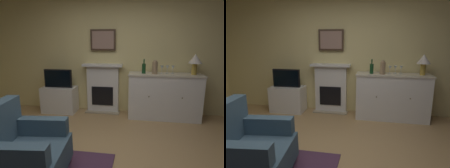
{
  "view_description": "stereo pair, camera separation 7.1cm",
  "coord_description": "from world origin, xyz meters",
  "views": [
    {
      "loc": [
        0.48,
        -1.96,
        1.58
      ],
      "look_at": [
        0.09,
        0.55,
        1.0
      ],
      "focal_mm": 29.94,
      "sensor_mm": 36.0,
      "label": 1
    },
    {
      "loc": [
        0.55,
        -1.95,
        1.58
      ],
      "look_at": [
        0.09,
        0.55,
        1.0
      ],
      "focal_mm": 29.94,
      "sensor_mm": 36.0,
      "label": 2
    }
  ],
  "objects": [
    {
      "name": "wall_rear",
      "position": [
        0.0,
        2.17,
        1.38
      ],
      "size": [
        6.25,
        0.06,
        2.76
      ],
      "primitive_type": "cube",
      "color": "#EAD68C",
      "rests_on": "ground_plane"
    },
    {
      "name": "fireplace_unit",
      "position": [
        -0.34,
        2.05,
        0.55
      ],
      "size": [
        0.87,
        0.3,
        1.1
      ],
      "color": "white",
      "rests_on": "ground_plane"
    },
    {
      "name": "framed_picture",
      "position": [
        -0.34,
        2.09,
        1.61
      ],
      "size": [
        0.55,
        0.04,
        0.45
      ],
      "color": "#473323"
    },
    {
      "name": "sideboard_cabinet",
      "position": [
        0.98,
        1.87,
        0.47
      ],
      "size": [
        1.47,
        0.49,
        0.94
      ],
      "color": "white",
      "rests_on": "ground_plane"
    },
    {
      "name": "table_lamp",
      "position": [
        1.52,
        1.87,
        1.22
      ],
      "size": [
        0.26,
        0.26,
        0.4
      ],
      "color": "#B79338",
      "rests_on": "sideboard_cabinet"
    },
    {
      "name": "wine_bottle",
      "position": [
        0.55,
        1.85,
        1.05
      ],
      "size": [
        0.08,
        0.08,
        0.29
      ],
      "color": "#193F1E",
      "rests_on": "sideboard_cabinet"
    },
    {
      "name": "wine_glass_left",
      "position": [
        0.9,
        1.87,
        1.06
      ],
      "size": [
        0.07,
        0.07,
        0.16
      ],
      "color": "silver",
      "rests_on": "sideboard_cabinet"
    },
    {
      "name": "wine_glass_center",
      "position": [
        1.01,
        1.91,
        1.06
      ],
      "size": [
        0.07,
        0.07,
        0.16
      ],
      "color": "silver",
      "rests_on": "sideboard_cabinet"
    },
    {
      "name": "wine_glass_right",
      "position": [
        1.12,
        1.9,
        1.06
      ],
      "size": [
        0.07,
        0.07,
        0.16
      ],
      "color": "silver",
      "rests_on": "sideboard_cabinet"
    },
    {
      "name": "vase_decorative",
      "position": [
        0.76,
        1.82,
        1.08
      ],
      "size": [
        0.11,
        0.11,
        0.28
      ],
      "color": "#9E7F5B",
      "rests_on": "sideboard_cabinet"
    },
    {
      "name": "tv_cabinet",
      "position": [
        -1.32,
        1.88,
        0.29
      ],
      "size": [
        0.75,
        0.42,
        0.58
      ],
      "color": "white",
      "rests_on": "ground_plane"
    },
    {
      "name": "tv_set",
      "position": [
        -1.32,
        1.86,
        0.78
      ],
      "size": [
        0.62,
        0.07,
        0.4
      ],
      "color": "black",
      "rests_on": "tv_cabinet"
    },
    {
      "name": "armchair",
      "position": [
        -0.8,
        -0.26,
        0.38
      ],
      "size": [
        0.89,
        0.85,
        0.92
      ],
      "color": "#3F596B",
      "rests_on": "ground_plane"
    }
  ]
}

